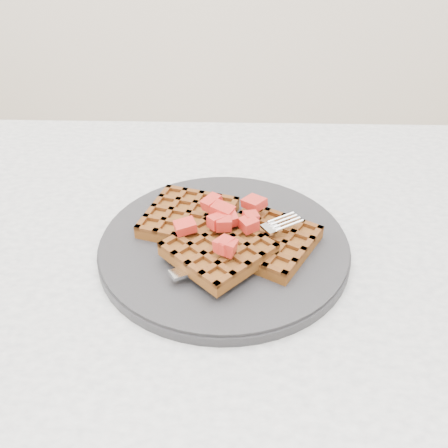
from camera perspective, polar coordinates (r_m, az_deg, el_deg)
table at (r=0.68m, az=10.33°, el=-12.36°), size 1.20×0.80×0.75m
plate at (r=0.61m, az=0.00°, el=-2.44°), size 0.30×0.30×0.02m
waffles at (r=0.59m, az=0.01°, el=-1.21°), size 0.23×0.21×0.03m
strawberry_pile at (r=0.58m, az=0.00°, el=1.12°), size 0.15×0.15×0.02m
fork at (r=0.58m, az=2.67°, el=-2.95°), size 0.16×0.12×0.02m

